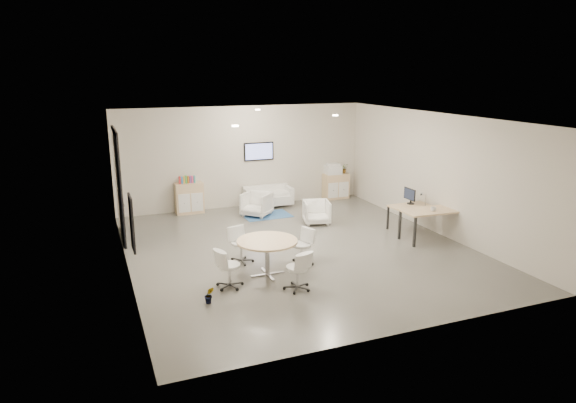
{
  "coord_description": "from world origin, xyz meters",
  "views": [
    {
      "loc": [
        -4.62,
        -11.01,
        4.26
      ],
      "look_at": [
        -0.1,
        0.4,
        1.12
      ],
      "focal_mm": 32.0,
      "sensor_mm": 36.0,
      "label": 1
    }
  ],
  "objects_px": {
    "loveseat": "(268,197)",
    "armchair_right": "(317,211)",
    "sideboard_left": "(189,198)",
    "round_table": "(267,244)",
    "sideboard_right": "(336,186)",
    "desk_rear": "(414,208)",
    "desk_front": "(431,213)",
    "armchair_left": "(257,203)"
  },
  "relations": [
    {
      "from": "sideboard_right",
      "to": "armchair_right",
      "type": "height_order",
      "value": "sideboard_right"
    },
    {
      "from": "desk_rear",
      "to": "desk_front",
      "type": "distance_m",
      "value": 0.91
    },
    {
      "from": "sideboard_right",
      "to": "sideboard_left",
      "type": "bearing_deg",
      "value": -179.9
    },
    {
      "from": "desk_rear",
      "to": "sideboard_right",
      "type": "bearing_deg",
      "value": 91.87
    },
    {
      "from": "loveseat",
      "to": "round_table",
      "type": "bearing_deg",
      "value": -109.84
    },
    {
      "from": "sideboard_right",
      "to": "desk_rear",
      "type": "distance_m",
      "value": 3.99
    },
    {
      "from": "sideboard_left",
      "to": "desk_front",
      "type": "bearing_deg",
      "value": -42.57
    },
    {
      "from": "loveseat",
      "to": "sideboard_right",
      "type": "bearing_deg",
      "value": 2.99
    },
    {
      "from": "sideboard_right",
      "to": "desk_front",
      "type": "height_order",
      "value": "sideboard_right"
    },
    {
      "from": "sideboard_left",
      "to": "loveseat",
      "type": "bearing_deg",
      "value": -3.19
    },
    {
      "from": "armchair_left",
      "to": "loveseat",
      "type": "bearing_deg",
      "value": 98.85
    },
    {
      "from": "armchair_left",
      "to": "desk_front",
      "type": "distance_m",
      "value": 5.15
    },
    {
      "from": "sideboard_left",
      "to": "round_table",
      "type": "bearing_deg",
      "value": -84.03
    },
    {
      "from": "sideboard_left",
      "to": "armchair_left",
      "type": "height_order",
      "value": "sideboard_left"
    },
    {
      "from": "armchair_left",
      "to": "sideboard_right",
      "type": "bearing_deg",
      "value": 63.62
    },
    {
      "from": "loveseat",
      "to": "round_table",
      "type": "distance_m",
      "value": 5.75
    },
    {
      "from": "round_table",
      "to": "desk_front",
      "type": "bearing_deg",
      "value": 8.36
    },
    {
      "from": "sideboard_right",
      "to": "armchair_right",
      "type": "distance_m",
      "value": 3.09
    },
    {
      "from": "armchair_right",
      "to": "round_table",
      "type": "distance_m",
      "value": 4.03
    },
    {
      "from": "sideboard_right",
      "to": "desk_rear",
      "type": "bearing_deg",
      "value": -84.67
    },
    {
      "from": "armchair_right",
      "to": "armchair_left",
      "type": "bearing_deg",
      "value": 148.38
    },
    {
      "from": "sideboard_left",
      "to": "loveseat",
      "type": "relative_size",
      "value": 0.62
    },
    {
      "from": "sideboard_left",
      "to": "desk_rear",
      "type": "relative_size",
      "value": 0.69
    },
    {
      "from": "desk_rear",
      "to": "round_table",
      "type": "xyz_separation_m",
      "value": [
        -4.8,
        -1.59,
        0.08
      ]
    },
    {
      "from": "armchair_right",
      "to": "desk_rear",
      "type": "distance_m",
      "value": 2.69
    },
    {
      "from": "loveseat",
      "to": "armchair_right",
      "type": "distance_m",
      "value": 2.42
    },
    {
      "from": "sideboard_right",
      "to": "round_table",
      "type": "distance_m",
      "value": 7.11
    },
    {
      "from": "loveseat",
      "to": "round_table",
      "type": "xyz_separation_m",
      "value": [
        -1.91,
        -5.41,
        0.4
      ]
    },
    {
      "from": "sideboard_right",
      "to": "armchair_left",
      "type": "height_order",
      "value": "sideboard_right"
    },
    {
      "from": "armchair_right",
      "to": "round_table",
      "type": "height_order",
      "value": "round_table"
    },
    {
      "from": "sideboard_left",
      "to": "desk_rear",
      "type": "xyz_separation_m",
      "value": [
        5.38,
        -3.96,
        0.16
      ]
    },
    {
      "from": "sideboard_left",
      "to": "desk_rear",
      "type": "height_order",
      "value": "sideboard_left"
    },
    {
      "from": "loveseat",
      "to": "desk_rear",
      "type": "bearing_deg",
      "value": -53.25
    },
    {
      "from": "loveseat",
      "to": "desk_front",
      "type": "height_order",
      "value": "desk_front"
    },
    {
      "from": "armchair_left",
      "to": "desk_rear",
      "type": "relative_size",
      "value": 0.58
    },
    {
      "from": "desk_front",
      "to": "sideboard_left",
      "type": "bearing_deg",
      "value": 140.22
    },
    {
      "from": "loveseat",
      "to": "desk_rear",
      "type": "xyz_separation_m",
      "value": [
        2.89,
        -3.82,
        0.32
      ]
    },
    {
      "from": "loveseat",
      "to": "desk_front",
      "type": "bearing_deg",
      "value": -59.72
    },
    {
      "from": "sideboard_right",
      "to": "round_table",
      "type": "height_order",
      "value": "sideboard_right"
    },
    {
      "from": "desk_rear",
      "to": "desk_front",
      "type": "relative_size",
      "value": 0.87
    },
    {
      "from": "sideboard_right",
      "to": "loveseat",
      "type": "distance_m",
      "value": 2.52
    },
    {
      "from": "sideboard_left",
      "to": "desk_front",
      "type": "distance_m",
      "value": 7.18
    }
  ]
}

